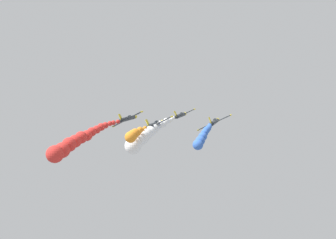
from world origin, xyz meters
TOP-DOWN VIEW (x-y plane):
  - airplane_lead at (0.76, 10.87)m, footprint 8.75×10.35m
  - smoke_trail_lead at (0.16, -18.59)m, footprint 3.37×30.83m
  - airplane_left_inner at (-11.24, -0.14)m, footprint 8.68×10.35m
  - smoke_trail_left_inner at (-12.44, -26.58)m, footprint 4.23×27.42m
  - airplane_right_inner at (12.12, 0.99)m, footprint 8.73×10.35m
  - smoke_trail_right_inner at (11.77, -14.20)m, footprint 2.58×13.38m
  - airplane_left_outer at (0.03, -11.29)m, footprint 8.69×10.35m
  - smoke_trail_left_outer at (0.96, -27.35)m, footprint 2.87×13.50m

SIDE VIEW (x-z plane):
  - smoke_trail_left_inner at x=-12.44m, z-range 55.54..61.43m
  - smoke_trail_right_inner at x=11.77m, z-range 56.56..60.97m
  - smoke_trail_lead at x=0.16m, z-range 56.71..61.91m
  - airplane_right_inner at x=12.12m, z-range 58.28..62.84m
  - smoke_trail_left_outer at x=0.96m, z-range 59.73..61.92m
  - airplane_left_outer at x=0.03m, z-range 58.59..63.23m
  - airplane_left_inner at x=-11.24m, z-range 58.59..63.25m
  - airplane_lead at x=0.76m, z-range 58.87..63.39m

